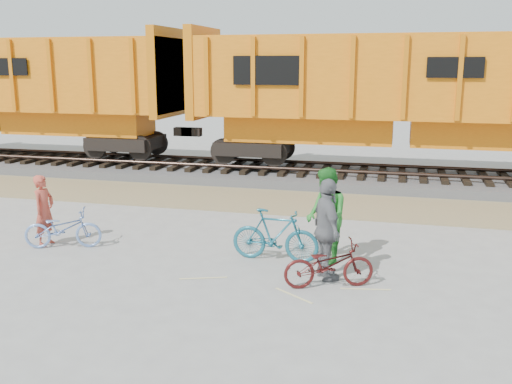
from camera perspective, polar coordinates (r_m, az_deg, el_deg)
ground at (r=11.35m, az=0.88°, el=-7.65°), size 120.00×120.00×0.00m
gravel_strip at (r=16.52m, az=5.26°, el=-1.13°), size 120.00×3.00×0.02m
ballast_bed at (r=19.87m, az=6.85°, el=1.61°), size 120.00×4.00×0.30m
track at (r=19.81m, az=6.87°, el=2.52°), size 120.00×2.60×0.24m
hopper_car_left at (r=24.46m, az=-23.83°, el=9.45°), size 14.00×3.13×4.65m
hopper_car_center at (r=19.38m, az=14.55°, el=9.53°), size 14.00×3.13×4.65m
bicycle_blue at (r=13.15m, az=-18.75°, el=-3.48°), size 1.75×1.07×0.87m
bicycle_teal at (r=11.61m, az=1.94°, el=-4.35°), size 1.82×0.57×1.08m
bicycle_maroon at (r=10.38m, az=7.30°, el=-7.20°), size 1.74×1.13×0.86m
person_solo at (r=13.41m, az=-20.43°, el=-1.73°), size 0.40×0.59×1.58m
person_man at (r=11.53m, az=7.03°, el=-2.36°), size 1.08×1.17×1.94m
person_woman at (r=10.60m, az=7.10°, el=-3.76°), size 0.92×1.21×1.92m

